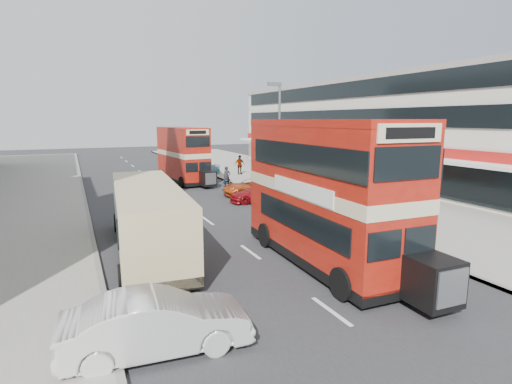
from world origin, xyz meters
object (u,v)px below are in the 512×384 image
bus_main (326,192)px  car_right_b (253,187)px  car_left_front (157,323)px  pedestrian_near (317,189)px  car_right_a (260,193)px  bus_second (183,155)px  pedestrian_far (240,165)px  coach (148,216)px  street_lamp (278,132)px  car_right_c (199,168)px  cyclist (227,183)px

bus_main → car_right_b: size_ratio=2.17×
car_left_front → pedestrian_near: (13.21, 13.33, 0.28)m
car_right_a → car_right_b: size_ratio=0.90×
bus_main → bus_second: bus_main is taller
car_left_front → pedestrian_far: bearing=-21.1°
pedestrian_near → bus_second: bearing=-106.0°
bus_main → pedestrian_far: bus_main is taller
coach → car_right_a: bearing=45.6°
street_lamp → pedestrian_far: size_ratio=4.21×
bus_main → car_right_c: size_ratio=2.37×
car_left_front → car_right_a: bearing=-28.0°
car_right_a → car_left_front: bearing=-27.7°
car_left_front → car_right_a: car_left_front is taller
pedestrian_near → street_lamp: bearing=-98.8°
car_left_front → bus_second: bearing=-11.1°
coach → cyclist: coach is taller
bus_main → pedestrian_far: size_ratio=5.17×
street_lamp → coach: bearing=-142.2°
coach → car_right_b: size_ratio=2.24×
bus_second → pedestrian_near: bearing=108.0°
car_right_b → pedestrian_near: (2.62, -4.71, 0.39)m
cyclist → car_left_front: bearing=-118.2°
street_lamp → bus_second: bearing=111.4°
street_lamp → bus_main: 13.28m
car_right_b → cyclist: (-1.16, 2.43, 0.01)m
street_lamp → car_left_front: size_ratio=1.79×
car_left_front → car_right_c: 31.91m
car_right_c → pedestrian_far: (3.73, -1.81, 0.40)m
car_right_a → pedestrian_near: (3.19, -2.28, 0.43)m
coach → car_left_front: (-1.16, -7.89, -0.84)m
car_right_b → pedestrian_far: pedestrian_far is taller
bus_second → car_right_b: (3.09, -8.49, -1.87)m
car_right_c → pedestrian_far: bearing=61.8°
car_right_a → car_right_b: 2.50m
car_right_b → pedestrian_far: (3.19, 10.44, 0.48)m
pedestrian_near → car_right_a: bearing=-75.0°
bus_main → coach: bus_main is taller
car_right_b → cyclist: 2.69m
car_left_front → car_right_c: car_left_front is taller
bus_main → bus_second: (0.22, 22.92, -0.36)m
bus_second → car_right_c: (2.54, 3.76, -1.79)m
street_lamp → pedestrian_near: size_ratio=4.61×
bus_second → coach: bus_second is taller
street_lamp → car_right_a: 4.50m
street_lamp → pedestrian_far: street_lamp is taller
bus_second → street_lamp: bearing=106.0°
coach → pedestrian_far: 24.16m
bus_second → car_right_b: bearing=104.6°
bus_main → cyclist: size_ratio=5.04×
car_right_a → coach: bearing=-43.9°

